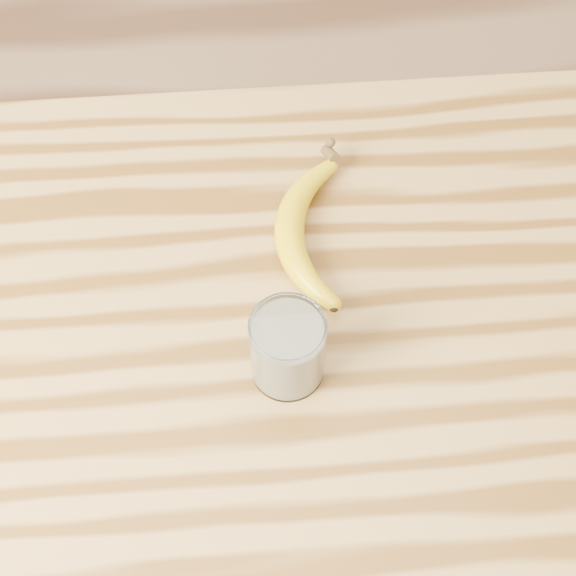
{
  "coord_description": "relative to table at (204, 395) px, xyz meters",
  "views": [
    {
      "loc": [
        0.08,
        -0.42,
        1.71
      ],
      "look_at": [
        0.11,
        0.05,
        0.93
      ],
      "focal_mm": 50.0,
      "sensor_mm": 36.0,
      "label": 1
    }
  ],
  "objects": [
    {
      "name": "smoothie_glass",
      "position": [
        0.1,
        -0.03,
        0.18
      ],
      "size": [
        0.08,
        0.08,
        0.1
      ],
      "color": "white",
      "rests_on": "table"
    },
    {
      "name": "banana",
      "position": [
        0.12,
        0.14,
        0.15
      ],
      "size": [
        0.14,
        0.31,
        0.04
      ],
      "primitive_type": null,
      "rotation": [
        0.0,
        0.0,
        -0.09
      ],
      "color": "#CAA209",
      "rests_on": "table"
    },
    {
      "name": "table",
      "position": [
        0.0,
        0.0,
        0.0
      ],
      "size": [
        1.2,
        0.8,
        0.9
      ],
      "color": "#A1763A",
      "rests_on": "ground"
    },
    {
      "name": "room",
      "position": [
        0.0,
        0.0,
        0.58
      ],
      "size": [
        4.04,
        4.04,
        2.7
      ],
      "color": "olive",
      "rests_on": "ground"
    }
  ]
}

